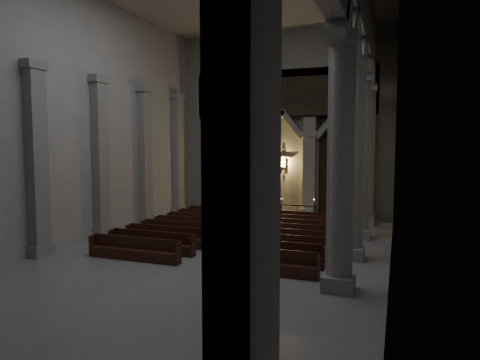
{
  "coord_description": "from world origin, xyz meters",
  "views": [
    {
      "loc": [
        7.17,
        -16.07,
        4.63
      ],
      "look_at": [
        0.12,
        3.0,
        2.96
      ],
      "focal_mm": 32.0,
      "sensor_mm": 36.0,
      "label": 1
    }
  ],
  "objects_px": {
    "altar_rail": "(272,209)",
    "candle_stand_left": "(227,211)",
    "candle_stand_right": "(314,217)",
    "worshipper": "(280,217)",
    "altar": "(268,206)",
    "pews": "(236,236)"
  },
  "relations": [
    {
      "from": "altar_rail",
      "to": "candle_stand_left",
      "type": "bearing_deg",
      "value": 174.59
    },
    {
      "from": "candle_stand_left",
      "to": "candle_stand_right",
      "type": "distance_m",
      "value": 5.69
    },
    {
      "from": "candle_stand_right",
      "to": "worshipper",
      "type": "bearing_deg",
      "value": -126.24
    },
    {
      "from": "altar",
      "to": "pews",
      "type": "height_order",
      "value": "altar"
    },
    {
      "from": "altar_rail",
      "to": "pews",
      "type": "xyz_separation_m",
      "value": [
        0.0,
        -6.24,
        -0.4
      ]
    },
    {
      "from": "candle_stand_right",
      "to": "worshipper",
      "type": "distance_m",
      "value": 2.58
    },
    {
      "from": "altar",
      "to": "candle_stand_right",
      "type": "xyz_separation_m",
      "value": [
        3.3,
        -1.69,
        -0.26
      ]
    },
    {
      "from": "candle_stand_right",
      "to": "worshipper",
      "type": "relative_size",
      "value": 1.12
    },
    {
      "from": "altar",
      "to": "altar_rail",
      "type": "height_order",
      "value": "altar"
    },
    {
      "from": "altar_rail",
      "to": "candle_stand_left",
      "type": "xyz_separation_m",
      "value": [
        -3.08,
        0.29,
        -0.34
      ]
    },
    {
      "from": "candle_stand_left",
      "to": "pews",
      "type": "relative_size",
      "value": 0.14
    },
    {
      "from": "altar_rail",
      "to": "pews",
      "type": "bearing_deg",
      "value": -90.0
    },
    {
      "from": "candle_stand_left",
      "to": "pews",
      "type": "bearing_deg",
      "value": -64.76
    },
    {
      "from": "candle_stand_right",
      "to": "altar_rail",
      "type": "bearing_deg",
      "value": 177.07
    },
    {
      "from": "altar",
      "to": "candle_stand_left",
      "type": "relative_size",
      "value": 1.53
    },
    {
      "from": "altar_rail",
      "to": "pews",
      "type": "relative_size",
      "value": 0.56
    },
    {
      "from": "pews",
      "to": "candle_stand_right",
      "type": "bearing_deg",
      "value": 66.98
    },
    {
      "from": "altar",
      "to": "worshipper",
      "type": "xyz_separation_m",
      "value": [
        1.78,
        -3.76,
        -0.01
      ]
    },
    {
      "from": "altar",
      "to": "altar_rail",
      "type": "xyz_separation_m",
      "value": [
        0.7,
        -1.56,
        0.04
      ]
    },
    {
      "from": "candle_stand_left",
      "to": "worshipper",
      "type": "height_order",
      "value": "candle_stand_left"
    },
    {
      "from": "candle_stand_left",
      "to": "altar_rail",
      "type": "bearing_deg",
      "value": -5.41
    },
    {
      "from": "altar",
      "to": "worshipper",
      "type": "relative_size",
      "value": 1.53
    }
  ]
}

